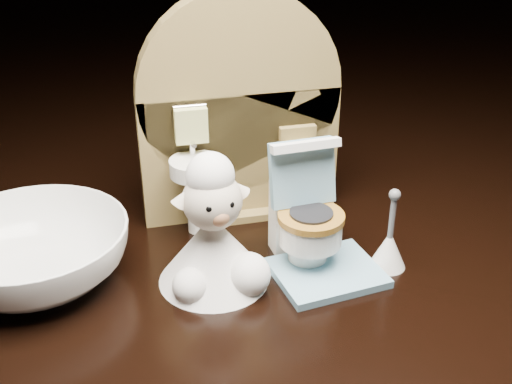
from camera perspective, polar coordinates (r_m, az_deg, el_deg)
The scene contains 6 objects.
backdrop_panel at distance 0.41m, azimuth -1.54°, elevation 6.25°, with size 0.13×0.05×0.15m.
toy_toilet at distance 0.38m, azimuth 4.33°, elevation -2.31°, with size 0.04×0.05×0.08m.
bath_mat at distance 0.38m, azimuth 6.33°, elevation -7.13°, with size 0.06×0.05×0.00m, color #6D9BB2.
toilet_brush at distance 0.39m, azimuth 11.73°, elevation -4.78°, with size 0.02×0.02×0.05m.
plush_lamb at distance 0.36m, azimuth -3.74°, elevation -4.22°, with size 0.06×0.06×0.08m.
ceramic_bowl at distance 0.39m, azimuth -19.10°, elevation -5.23°, with size 0.11×0.11×0.03m, color white.
Camera 1 is at (-0.08, -0.31, 0.22)m, focal length 45.00 mm.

